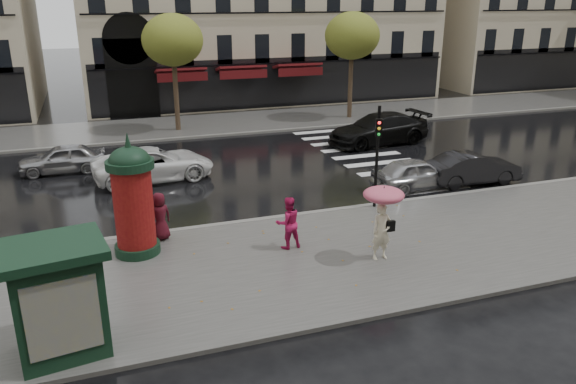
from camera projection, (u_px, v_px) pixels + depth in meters
name	position (u px, v px, depth m)	size (l,w,h in m)	color
ground	(334.00, 251.00, 17.43)	(160.00, 160.00, 0.00)	black
near_sidewalk	(340.00, 255.00, 16.97)	(90.00, 7.00, 0.12)	#474744
far_sidewalk	(209.00, 125.00, 34.34)	(90.00, 6.00, 0.12)	#474744
near_kerb	(300.00, 215.00, 20.08)	(90.00, 0.25, 0.14)	slate
far_kerb	(220.00, 135.00, 31.67)	(90.00, 0.25, 0.14)	slate
zebra_crossing	(367.00, 155.00, 27.86)	(3.60, 11.75, 0.01)	silver
tree_far_left	(173.00, 40.00, 31.15)	(3.40, 3.40, 6.64)	#38281C
tree_far_right	(352.00, 36.00, 34.58)	(3.40, 3.40, 6.64)	#38281C
woman_umbrella	(383.00, 211.00, 16.16)	(1.19, 1.19, 2.28)	beige
woman_red	(288.00, 223.00, 17.11)	(0.80, 0.62, 1.65)	#BD1751
man_burgundy	(160.00, 216.00, 17.73)	(0.76, 0.49, 1.55)	#450D18
morris_column	(133.00, 197.00, 16.45)	(1.39, 1.39, 3.73)	black
traffic_light	(378.00, 147.00, 19.97)	(0.28, 0.37, 3.75)	black
newsstand	(58.00, 298.00, 11.88)	(2.34, 2.06, 2.54)	black
car_silver	(417.00, 173.00, 22.88)	(1.52, 3.79, 1.29)	#AFB0B4
car_darkgrey	(473.00, 168.00, 23.51)	(1.40, 4.03, 1.33)	black
car_white	(154.00, 164.00, 23.95)	(2.34, 5.08, 1.41)	white
car_black	(378.00, 129.00, 29.82)	(2.27, 5.58, 1.62)	black
car_far_silver	(62.00, 159.00, 25.00)	(1.50, 3.72, 1.27)	#9A999E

